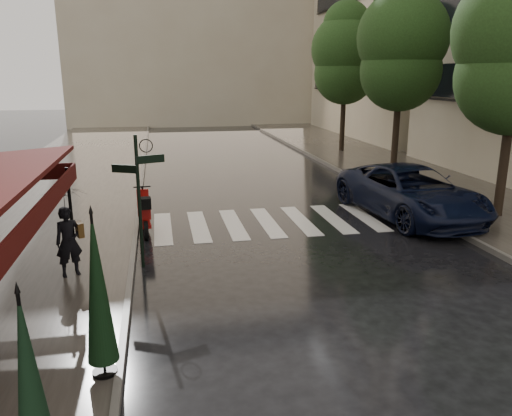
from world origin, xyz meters
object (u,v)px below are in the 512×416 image
object	(u,v)px
scooter	(144,214)
pedestrian_with_umbrella	(65,205)
parked_car	(410,192)
parasol_back	(30,383)
parasol_front	(98,289)

from	to	relation	value
scooter	pedestrian_with_umbrella	bearing A→B (deg)	-119.59
parked_car	parasol_back	distance (m)	13.00
pedestrian_with_umbrella	parked_car	world-z (taller)	pedestrian_with_umbrella
pedestrian_with_umbrella	parked_car	xyz separation A→B (m)	(9.71, 3.25, -0.91)
scooter	parasol_back	bearing A→B (deg)	-99.63
scooter	parasol_front	bearing A→B (deg)	-97.50
pedestrian_with_umbrella	parasol_front	distance (m)	4.16
pedestrian_with_umbrella	parasol_front	size ratio (longest dim) A/B	0.95
pedestrian_with_umbrella	scooter	size ratio (longest dim) A/B	1.29
parked_car	parasol_front	world-z (taller)	parasol_front
parked_car	parasol_front	size ratio (longest dim) A/B	2.29
pedestrian_with_umbrella	scooter	bearing A→B (deg)	41.98
scooter	parked_car	size ratio (longest dim) A/B	0.32
parasol_front	scooter	bearing A→B (deg)	86.36
parked_car	scooter	bearing A→B (deg)	174.26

